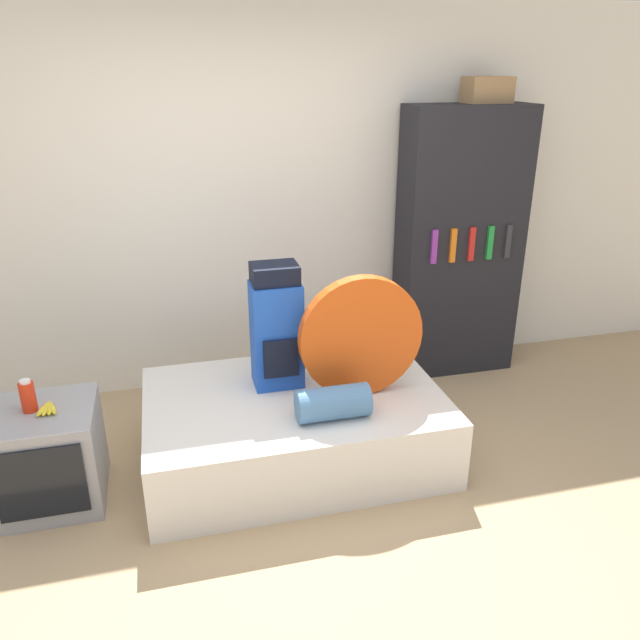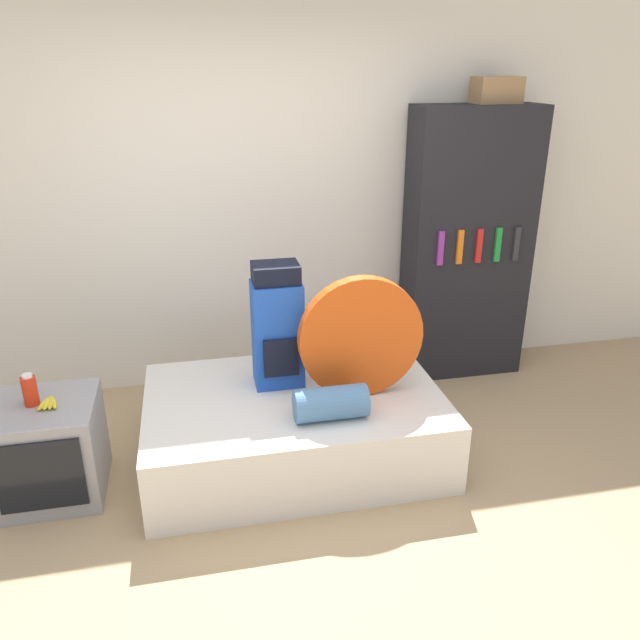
% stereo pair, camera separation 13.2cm
% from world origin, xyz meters
% --- Properties ---
extents(ground_plane, '(16.00, 16.00, 0.00)m').
position_xyz_m(ground_plane, '(0.00, 0.00, 0.00)').
color(ground_plane, tan).
extents(wall_back, '(8.00, 0.05, 2.60)m').
position_xyz_m(wall_back, '(0.00, 1.94, 1.30)').
color(wall_back, silver).
rests_on(wall_back, ground_plane).
extents(bed, '(1.70, 1.13, 0.42)m').
position_xyz_m(bed, '(0.08, 0.80, 0.21)').
color(bed, silver).
rests_on(bed, ground_plane).
extents(backpack, '(0.29, 0.25, 0.74)m').
position_xyz_m(backpack, '(0.01, 0.97, 0.78)').
color(backpack, blue).
rests_on(backpack, bed).
extents(tent_bag, '(0.71, 0.08, 0.71)m').
position_xyz_m(tent_bag, '(0.45, 0.73, 0.78)').
color(tent_bag, '#D14C14').
rests_on(tent_bag, bed).
extents(sleeping_roll, '(0.39, 0.18, 0.18)m').
position_xyz_m(sleeping_roll, '(0.23, 0.50, 0.51)').
color(sleeping_roll, teal).
rests_on(sleeping_roll, bed).
extents(television, '(0.53, 0.54, 0.54)m').
position_xyz_m(television, '(-1.27, 0.74, 0.27)').
color(television, '#939399').
rests_on(television, ground_plane).
extents(canister, '(0.08, 0.08, 0.18)m').
position_xyz_m(canister, '(-1.31, 0.76, 0.63)').
color(canister, red).
rests_on(canister, television).
extents(banana_bunch, '(0.11, 0.15, 0.03)m').
position_xyz_m(banana_bunch, '(-1.22, 0.73, 0.56)').
color(banana_bunch, yellow).
rests_on(banana_bunch, television).
extents(bookshelf, '(0.88, 0.36, 1.94)m').
position_xyz_m(bookshelf, '(1.51, 1.70, 0.97)').
color(bookshelf, black).
rests_on(bookshelf, ground_plane).
extents(cardboard_box, '(0.30, 0.20, 0.17)m').
position_xyz_m(cardboard_box, '(1.62, 1.72, 2.03)').
color(cardboard_box, '#99754C').
rests_on(cardboard_box, bookshelf).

